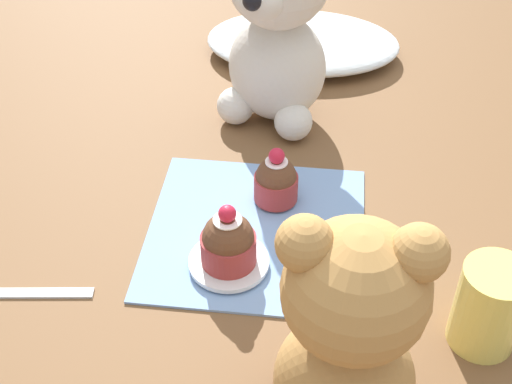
{
  "coord_description": "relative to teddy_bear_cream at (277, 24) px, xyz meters",
  "views": [
    {
      "loc": [
        0.06,
        -0.54,
        0.52
      ],
      "look_at": [
        0.0,
        0.0,
        0.06
      ],
      "focal_mm": 50.0,
      "sensor_mm": 36.0,
      "label": 1
    }
  ],
  "objects": [
    {
      "name": "ground_plane",
      "position": [
        0.0,
        -0.22,
        -0.13
      ],
      "size": [
        4.0,
        4.0,
        0.0
      ],
      "primitive_type": "plane",
      "color": "brown"
    },
    {
      "name": "teaspoon",
      "position": [
        -0.21,
        -0.33,
        -0.13
      ],
      "size": [
        0.12,
        0.03,
        0.01
      ],
      "primitive_type": "cube",
      "rotation": [
        0.0,
        0.0,
        0.12
      ],
      "color": "silver",
      "rests_on": "ground_plane"
    },
    {
      "name": "knitted_placemat",
      "position": [
        0.0,
        -0.22,
        -0.13
      ],
      "size": [
        0.23,
        0.22,
        0.01
      ],
      "primitive_type": "cube",
      "color": "#7A9ED1",
      "rests_on": "ground_plane"
    },
    {
      "name": "teddy_bear_tan",
      "position": [
        0.09,
        -0.43,
        -0.02
      ],
      "size": [
        0.11,
        0.12,
        0.22
      ],
      "rotation": [
        0.0,
        0.0,
        3.14
      ],
      "color": "#B78447",
      "rests_on": "ground_plane"
    },
    {
      "name": "tulle_cloth",
      "position": [
        0.02,
        0.16,
        -0.11
      ],
      "size": [
        0.27,
        0.18,
        0.04
      ],
      "primitive_type": "ellipsoid",
      "color": "white",
      "rests_on": "ground_plane"
    },
    {
      "name": "juice_glass",
      "position": [
        0.22,
        -0.33,
        -0.08
      ],
      "size": [
        0.06,
        0.06,
        0.09
      ],
      "primitive_type": "cylinder",
      "color": "#EADB66",
      "rests_on": "ground_plane"
    },
    {
      "name": "cupcake_near_tan_bear",
      "position": [
        -0.02,
        -0.27,
        -0.09
      ],
      "size": [
        0.05,
        0.05,
        0.07
      ],
      "color": "#993333",
      "rests_on": "saucer_plate"
    },
    {
      "name": "teddy_bear_cream",
      "position": [
        0.0,
        0.0,
        0.0
      ],
      "size": [
        0.15,
        0.15,
        0.26
      ],
      "rotation": [
        0.0,
        0.0,
        -0.33
      ],
      "color": "silver",
      "rests_on": "ground_plane"
    },
    {
      "name": "cupcake_near_cream_bear",
      "position": [
        0.02,
        -0.17,
        -0.1
      ],
      "size": [
        0.05,
        0.05,
        0.07
      ],
      "color": "#993333",
      "rests_on": "knitted_placemat"
    },
    {
      "name": "saucer_plate",
      "position": [
        -0.02,
        -0.27,
        -0.12
      ],
      "size": [
        0.08,
        0.08,
        0.01
      ],
      "primitive_type": "cylinder",
      "color": "silver",
      "rests_on": "knitted_placemat"
    }
  ]
}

